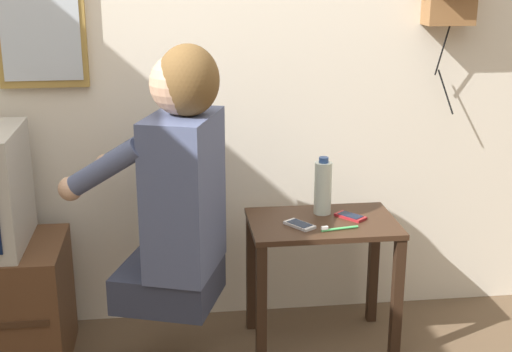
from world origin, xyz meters
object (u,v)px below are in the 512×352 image
person (177,182)px  cell_phone_spare (350,216)px  wall_mirror (39,11)px  water_bottle (323,187)px  toothbrush (337,228)px  cell_phone_held (300,225)px

person → cell_phone_spare: (0.69, 0.15, -0.22)m
wall_mirror → water_bottle: wall_mirror is taller
wall_mirror → water_bottle: size_ratio=2.51×
toothbrush → wall_mirror: bearing=59.3°
person → cell_phone_held: 0.53m
person → wall_mirror: size_ratio=1.63×
person → cell_phone_spare: size_ratio=7.33×
person → cell_phone_held: (0.47, 0.09, -0.22)m
wall_mirror → cell_phone_spare: wall_mirror is taller
wall_mirror → water_bottle: bearing=-11.3°
cell_phone_held → water_bottle: (0.12, 0.13, 0.11)m
cell_phone_spare → toothbrush: bearing=-163.7°
wall_mirror → toothbrush: wall_mirror is taller
cell_phone_spare → person: bearing=153.0°
cell_phone_held → cell_phone_spare: bearing=-18.4°
person → toothbrush: person is taller
person → cell_phone_spare: person is taller
water_bottle → toothbrush: water_bottle is taller
cell_phone_spare → water_bottle: bearing=107.2°
wall_mirror → toothbrush: bearing=-20.3°
toothbrush → cell_phone_spare: bearing=-44.6°
person → water_bottle: (0.59, 0.22, -0.11)m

